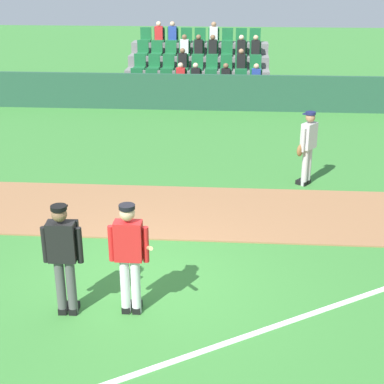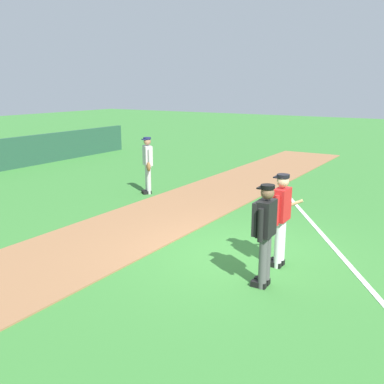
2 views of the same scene
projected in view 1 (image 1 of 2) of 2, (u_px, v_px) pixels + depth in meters
name	position (u px, v px, depth m)	size (l,w,h in m)	color
ground_plane	(143.00, 283.00, 9.43)	(80.00, 80.00, 0.00)	#387A33
infield_dirt_path	(164.00, 210.00, 12.13)	(28.00, 2.74, 0.03)	#936642
foul_line_chalk	(333.00, 307.00, 8.76)	(12.00, 0.10, 0.01)	white
dugout_fence	(194.00, 92.00, 20.18)	(20.00, 0.16, 1.26)	#234C38
stadium_bleachers	(198.00, 76.00, 22.26)	(5.55, 3.80, 2.70)	slate
batter_red_jersey	(130.00, 255.00, 8.28)	(0.69, 0.78, 1.76)	silver
umpire_home_plate	(63.00, 254.00, 8.26)	(0.59, 0.31, 1.76)	#4C4C4C
runner_grey_jersey	(308.00, 146.00, 13.21)	(0.52, 0.55, 1.76)	#B2B2B2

